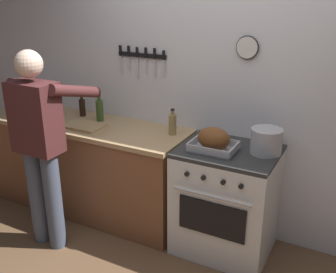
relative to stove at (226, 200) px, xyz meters
name	(u,v)px	position (x,y,z in m)	size (l,w,h in m)	color
wall_back	(221,86)	(-0.22, 0.36, 0.85)	(6.00, 0.13, 2.60)	silver
counter_block	(87,165)	(-1.43, 0.00, 0.01)	(2.03, 0.65, 0.90)	brown
stove	(226,200)	(0.00, 0.00, 0.00)	(0.76, 0.67, 0.90)	white
person_cook	(40,139)	(-1.36, -0.62, 0.50)	(0.51, 0.63, 1.66)	#4C566B
roasting_pan	(214,140)	(-0.10, -0.07, 0.53)	(0.35, 0.26, 0.19)	#B7B7BC
stock_pot	(266,141)	(0.27, 0.07, 0.55)	(0.24, 0.24, 0.19)	#B7B7BC
cutting_board	(84,126)	(-1.34, -0.10, 0.46)	(0.36, 0.24, 0.02)	tan
bottle_soy_sauce	(82,107)	(-1.56, 0.16, 0.54)	(0.06, 0.06, 0.21)	black
bottle_vinegar	(173,124)	(-0.55, 0.10, 0.54)	(0.07, 0.07, 0.23)	#997F4C
bottle_olive_oil	(100,110)	(-1.32, 0.11, 0.56)	(0.07, 0.07, 0.25)	#385623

